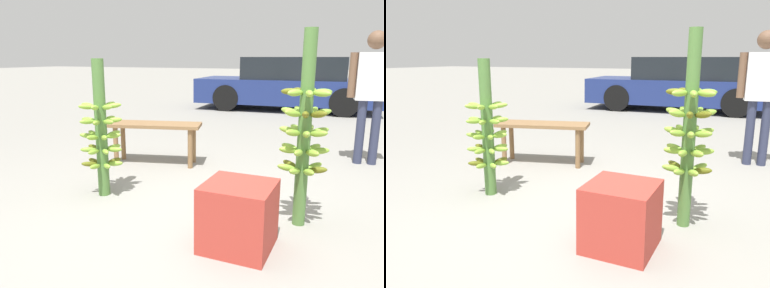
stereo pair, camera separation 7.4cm
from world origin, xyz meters
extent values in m
plane|color=gray|center=(0.00, 0.00, 0.00)|extent=(80.00, 80.00, 0.00)
cylinder|color=#4C7A38|center=(-0.96, 0.20, 0.65)|extent=(0.11, 0.11, 1.31)
ellipsoid|color=#84B238|center=(-0.85, 0.16, 0.87)|extent=(0.16, 0.10, 0.07)
ellipsoid|color=#84B238|center=(-0.86, 0.27, 0.87)|extent=(0.16, 0.12, 0.07)
ellipsoid|color=#84B238|center=(-0.95, 0.33, 0.87)|extent=(0.07, 0.16, 0.07)
ellipsoid|color=#84B238|center=(-1.05, 0.29, 0.87)|extent=(0.14, 0.14, 0.07)
ellipsoid|color=#84B238|center=(-1.09, 0.19, 0.87)|extent=(0.16, 0.06, 0.07)
ellipsoid|color=#84B238|center=(-1.03, 0.10, 0.87)|extent=(0.12, 0.15, 0.07)
ellipsoid|color=#84B238|center=(-0.93, 0.08, 0.87)|extent=(0.09, 0.16, 0.07)
ellipsoid|color=#84B238|center=(-0.95, 0.33, 0.74)|extent=(0.06, 0.16, 0.06)
ellipsoid|color=#84B238|center=(-1.05, 0.29, 0.74)|extent=(0.14, 0.14, 0.06)
ellipsoid|color=#84B238|center=(-1.09, 0.19, 0.74)|extent=(0.16, 0.07, 0.06)
ellipsoid|color=#84B238|center=(-1.03, 0.09, 0.74)|extent=(0.12, 0.15, 0.06)
ellipsoid|color=#84B238|center=(-0.92, 0.08, 0.74)|extent=(0.10, 0.16, 0.06)
ellipsoid|color=#84B238|center=(-0.84, 0.16, 0.74)|extent=(0.16, 0.09, 0.06)
ellipsoid|color=#84B238|center=(-0.86, 0.27, 0.74)|extent=(0.15, 0.12, 0.06)
ellipsoid|color=#84B238|center=(-0.97, 0.08, 0.60)|extent=(0.05, 0.16, 0.07)
ellipsoid|color=#84B238|center=(-0.87, 0.12, 0.60)|extent=(0.15, 0.14, 0.07)
ellipsoid|color=#84B238|center=(-0.84, 0.23, 0.60)|extent=(0.16, 0.08, 0.07)
ellipsoid|color=#84B238|center=(-0.91, 0.31, 0.60)|extent=(0.11, 0.16, 0.07)
ellipsoid|color=#84B238|center=(-1.01, 0.32, 0.60)|extent=(0.11, 0.16, 0.07)
ellipsoid|color=#84B238|center=(-1.08, 0.23, 0.60)|extent=(0.16, 0.09, 0.07)
ellipsoid|color=#84B238|center=(-1.06, 0.13, 0.60)|extent=(0.15, 0.13, 0.07)
ellipsoid|color=#84B238|center=(-0.84, 0.23, 0.46)|extent=(0.16, 0.08, 0.06)
ellipsoid|color=#84B238|center=(-0.91, 0.32, 0.46)|extent=(0.11, 0.16, 0.06)
ellipsoid|color=#84B238|center=(-1.02, 0.32, 0.46)|extent=(0.11, 0.16, 0.06)
ellipsoid|color=#5D6216|center=(-1.09, 0.23, 0.46)|extent=(0.16, 0.08, 0.06)
ellipsoid|color=#84B238|center=(-1.06, 0.12, 0.46)|extent=(0.15, 0.13, 0.06)
ellipsoid|color=#84B238|center=(-0.96, 0.08, 0.46)|extent=(0.05, 0.15, 0.06)
ellipsoid|color=#84B238|center=(-0.86, 0.12, 0.46)|extent=(0.15, 0.13, 0.06)
ellipsoid|color=#84B238|center=(-0.96, 0.08, 0.32)|extent=(0.06, 0.16, 0.06)
ellipsoid|color=#84B238|center=(-0.86, 0.13, 0.32)|extent=(0.15, 0.13, 0.06)
ellipsoid|color=#84B238|center=(-0.84, 0.24, 0.32)|extent=(0.16, 0.09, 0.06)
ellipsoid|color=#5D6216|center=(-0.92, 0.32, 0.32)|extent=(0.10, 0.16, 0.06)
ellipsoid|color=#84B238|center=(-1.02, 0.31, 0.32)|extent=(0.12, 0.16, 0.06)
ellipsoid|color=#5D6216|center=(-1.09, 0.22, 0.32)|extent=(0.16, 0.07, 0.06)
ellipsoid|color=#5D6216|center=(-1.06, 0.12, 0.32)|extent=(0.15, 0.14, 0.06)
cylinder|color=#4C7A38|center=(0.88, 0.31, 0.76)|extent=(0.10, 0.10, 1.53)
ellipsoid|color=#84B238|center=(0.99, 0.37, 1.06)|extent=(0.15, 0.11, 0.05)
ellipsoid|color=#84B238|center=(0.91, 0.43, 1.06)|extent=(0.08, 0.15, 0.05)
ellipsoid|color=#5D6216|center=(0.81, 0.40, 1.06)|extent=(0.14, 0.15, 0.05)
ellipsoid|color=#5D6216|center=(0.76, 0.30, 1.06)|extent=(0.15, 0.06, 0.05)
ellipsoid|color=#84B238|center=(0.81, 0.21, 1.06)|extent=(0.13, 0.15, 0.05)
ellipsoid|color=#84B238|center=(0.91, 0.19, 1.06)|extent=(0.09, 0.16, 0.05)
ellipsoid|color=#84B238|center=(0.99, 0.26, 1.06)|extent=(0.16, 0.11, 0.05)
ellipsoid|color=#84B238|center=(0.92, 0.42, 0.91)|extent=(0.10, 0.16, 0.08)
ellipsoid|color=#84B238|center=(0.82, 0.41, 0.91)|extent=(0.13, 0.16, 0.08)
ellipsoid|color=#84B238|center=(0.77, 0.32, 0.91)|extent=(0.16, 0.07, 0.08)
ellipsoid|color=#84B238|center=(0.80, 0.22, 0.91)|extent=(0.14, 0.15, 0.08)
ellipsoid|color=#5D6216|center=(0.90, 0.19, 0.91)|extent=(0.07, 0.16, 0.08)
ellipsoid|color=#5D6216|center=(0.98, 0.25, 0.91)|extent=(0.16, 0.12, 0.08)
ellipsoid|color=#84B238|center=(0.99, 0.35, 0.91)|extent=(0.16, 0.10, 0.08)
ellipsoid|color=#84B238|center=(0.77, 0.30, 0.77)|extent=(0.16, 0.06, 0.08)
ellipsoid|color=#84B238|center=(0.81, 0.21, 0.77)|extent=(0.13, 0.15, 0.08)
ellipsoid|color=#84B238|center=(0.91, 0.20, 0.77)|extent=(0.09, 0.16, 0.08)
ellipsoid|color=#84B238|center=(0.99, 0.26, 0.77)|extent=(0.16, 0.11, 0.08)
ellipsoid|color=#84B238|center=(0.99, 0.37, 0.77)|extent=(0.16, 0.12, 0.08)
ellipsoid|color=#84B238|center=(0.91, 0.43, 0.77)|extent=(0.08, 0.16, 0.08)
ellipsoid|color=#84B238|center=(0.81, 0.40, 0.77)|extent=(0.14, 0.15, 0.08)
ellipsoid|color=#84B238|center=(0.96, 0.22, 0.62)|extent=(0.14, 0.15, 0.07)
ellipsoid|color=#84B238|center=(1.00, 0.32, 0.62)|extent=(0.16, 0.06, 0.07)
ellipsoid|color=#84B238|center=(0.95, 0.41, 0.62)|extent=(0.13, 0.16, 0.07)
ellipsoid|color=#84B238|center=(0.85, 0.42, 0.62)|extent=(0.09, 0.16, 0.07)
ellipsoid|color=#84B238|center=(0.77, 0.35, 0.62)|extent=(0.16, 0.10, 0.07)
ellipsoid|color=#84B238|center=(0.78, 0.25, 0.62)|extent=(0.16, 0.12, 0.07)
ellipsoid|color=#84B238|center=(0.87, 0.19, 0.62)|extent=(0.07, 0.16, 0.07)
ellipsoid|color=#5D6216|center=(1.00, 0.30, 0.47)|extent=(0.16, 0.07, 0.08)
ellipsoid|color=#84B238|center=(0.97, 0.39, 0.47)|extent=(0.14, 0.15, 0.08)
ellipsoid|color=#84B238|center=(0.87, 0.43, 0.47)|extent=(0.07, 0.16, 0.08)
ellipsoid|color=#5D6216|center=(0.78, 0.37, 0.47)|extent=(0.16, 0.12, 0.08)
ellipsoid|color=#84B238|center=(0.77, 0.27, 0.47)|extent=(0.16, 0.10, 0.08)
ellipsoid|color=#84B238|center=(0.85, 0.20, 0.47)|extent=(0.10, 0.16, 0.08)
ellipsoid|color=#84B238|center=(0.95, 0.21, 0.47)|extent=(0.13, 0.16, 0.08)
cylinder|color=#2D334C|center=(1.44, 2.48, 0.40)|extent=(0.12, 0.12, 0.81)
cylinder|color=#2D334C|center=(1.27, 2.45, 0.40)|extent=(0.12, 0.12, 0.81)
cube|color=white|center=(1.36, 2.46, 1.09)|extent=(0.40, 0.22, 0.57)
cylinder|color=brown|center=(1.13, 2.43, 1.10)|extent=(0.10, 0.10, 0.54)
sphere|color=brown|center=(1.36, 2.46, 1.52)|extent=(0.22, 0.22, 0.22)
cube|color=olive|center=(-1.06, 1.37, 0.50)|extent=(1.20, 0.67, 0.04)
cylinder|color=olive|center=(-1.55, 1.38, 0.24)|extent=(0.06, 0.06, 0.48)
cylinder|color=olive|center=(-0.64, 1.63, 0.24)|extent=(0.06, 0.06, 0.48)
cylinder|color=olive|center=(-1.47, 1.11, 0.24)|extent=(0.06, 0.06, 0.48)
cylinder|color=olive|center=(-0.57, 1.37, 0.24)|extent=(0.06, 0.06, 0.48)
cube|color=navy|center=(-0.53, 7.13, 0.48)|extent=(4.53, 2.00, 0.61)
cube|color=black|center=(-0.35, 7.14, 1.05)|extent=(2.54, 1.73, 0.54)
cylinder|color=black|center=(-1.85, 6.26, 0.33)|extent=(0.66, 0.24, 0.65)
cylinder|color=black|center=(-1.95, 7.81, 0.33)|extent=(0.66, 0.24, 0.65)
cylinder|color=black|center=(0.89, 6.45, 0.33)|extent=(0.66, 0.24, 0.65)
cylinder|color=black|center=(0.79, 8.00, 0.33)|extent=(0.66, 0.24, 0.65)
cube|color=#B2382D|center=(0.55, -0.25, 0.24)|extent=(0.47, 0.47, 0.47)
camera|label=1|loc=(1.27, -2.60, 1.32)|focal=35.00mm
camera|label=2|loc=(1.33, -2.57, 1.32)|focal=35.00mm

